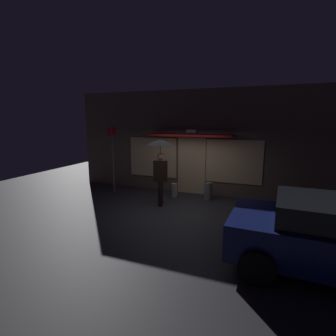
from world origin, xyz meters
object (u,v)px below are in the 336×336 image
object	(u,v)px
person_with_umbrella	(160,157)
sidewalk_bollard_2	(208,191)
sidewalk_bollard	(174,190)
street_sign_post	(113,155)

from	to	relation	value
person_with_umbrella	sidewalk_bollard_2	world-z (taller)	person_with_umbrella
sidewalk_bollard	sidewalk_bollard_2	world-z (taller)	sidewalk_bollard_2
person_with_umbrella	street_sign_post	distance (m)	2.60
sidewalk_bollard_2	person_with_umbrella	bearing A→B (deg)	-139.22
person_with_umbrella	sidewalk_bollard	world-z (taller)	person_with_umbrella
person_with_umbrella	sidewalk_bollard_2	distance (m)	2.24
person_with_umbrella	street_sign_post	size ratio (longest dim) A/B	0.83
street_sign_post	sidewalk_bollard_2	size ratio (longest dim) A/B	4.16
person_with_umbrella	street_sign_post	bearing A→B (deg)	-38.56
street_sign_post	person_with_umbrella	bearing A→B (deg)	-20.26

